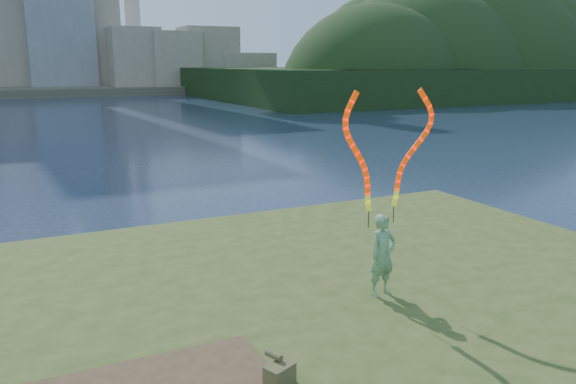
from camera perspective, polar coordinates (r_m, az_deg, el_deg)
ground at (r=10.59m, az=-4.78°, el=-13.75°), size 320.00×320.00×0.00m
grassy_knoll at (r=8.58m, az=0.99°, el=-18.01°), size 20.00×18.00×0.80m
far_shore at (r=103.99m, az=-24.28°, el=9.60°), size 320.00×40.00×1.20m
wooded_hill at (r=93.33m, az=16.88°, el=9.65°), size 78.00×50.00×63.00m
woman_with_ribbons at (r=9.67m, az=9.65°, el=-2.18°), size 1.96×0.45×3.85m
canvas_bag at (r=7.42m, az=-0.90°, el=-17.92°), size 0.43×0.49×0.35m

